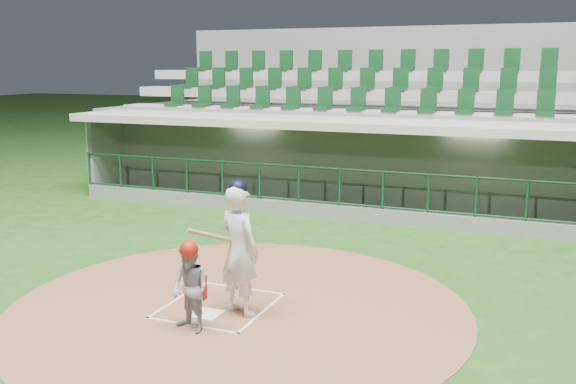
% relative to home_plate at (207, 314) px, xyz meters
% --- Properties ---
extents(ground, '(120.00, 120.00, 0.00)m').
position_rel_home_plate_xyz_m(ground, '(0.00, 0.70, -0.02)').
color(ground, '#1F4A15').
rests_on(ground, ground).
extents(dirt_circle, '(7.20, 7.20, 0.01)m').
position_rel_home_plate_xyz_m(dirt_circle, '(0.30, 0.50, -0.02)').
color(dirt_circle, brown).
rests_on(dirt_circle, ground).
extents(home_plate, '(0.43, 0.43, 0.02)m').
position_rel_home_plate_xyz_m(home_plate, '(0.00, 0.00, 0.00)').
color(home_plate, white).
rests_on(home_plate, dirt_circle).
extents(batter_box_chalk, '(1.55, 1.80, 0.01)m').
position_rel_home_plate_xyz_m(batter_box_chalk, '(0.00, 0.40, -0.00)').
color(batter_box_chalk, white).
rests_on(batter_box_chalk, ground).
extents(dugout_structure, '(16.40, 3.70, 3.00)m').
position_rel_home_plate_xyz_m(dugout_structure, '(0.23, 8.54, 0.94)').
color(dugout_structure, slate).
rests_on(dugout_structure, ground).
extents(seating_deck, '(17.00, 6.72, 5.15)m').
position_rel_home_plate_xyz_m(seating_deck, '(0.00, 11.61, 1.40)').
color(seating_deck, slate).
rests_on(seating_deck, ground).
extents(batter, '(0.96, 0.98, 2.06)m').
position_rel_home_plate_xyz_m(batter, '(0.44, 0.26, 1.01)').
color(batter, silver).
rests_on(batter, dirt_circle).
extents(catcher, '(0.73, 0.65, 1.33)m').
position_rel_home_plate_xyz_m(catcher, '(0.09, -0.60, 0.64)').
color(catcher, gray).
rests_on(catcher, dirt_circle).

